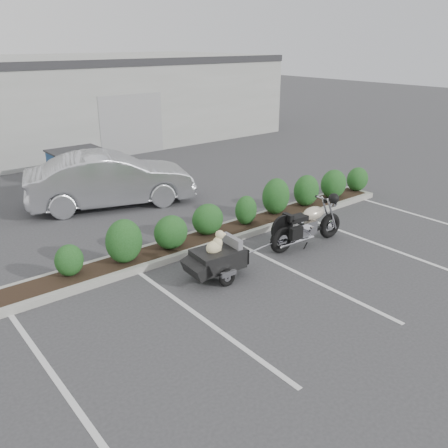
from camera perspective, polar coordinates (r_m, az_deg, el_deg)
ground at (r=10.04m, az=2.32°, el=-6.99°), size 90.00×90.00×0.00m
planter_kerb at (r=12.11m, az=-0.92°, el=-1.42°), size 12.00×1.00×0.15m
motorcycle at (r=11.74m, az=10.00°, el=-0.14°), size 2.29×0.77×1.31m
pet_trailer at (r=10.01m, az=-0.83°, el=-4.11°), size 1.83×1.03×1.09m
sedan at (r=14.76m, az=-13.48°, el=5.22°), size 5.21×3.15×1.62m
dumpster at (r=17.71m, az=-17.36°, el=6.75°), size 1.78×1.23×1.17m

